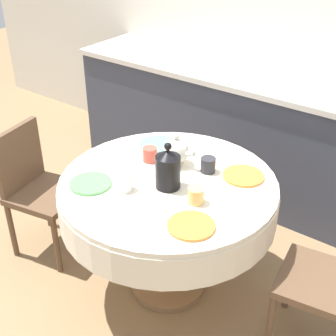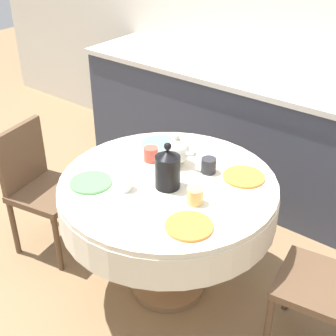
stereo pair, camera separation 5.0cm
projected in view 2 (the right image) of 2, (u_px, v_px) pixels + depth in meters
ground_plane at (168, 286)px, 2.85m from camera, size 12.00×12.00×0.00m
wall_back at (309, 19)px, 3.26m from camera, size 7.00×0.05×2.60m
kitchen_counter at (273, 141)px, 3.46m from camera, size 3.24×0.64×0.95m
dining_table at (168, 201)px, 2.53m from camera, size 1.17×1.17×0.76m
chair_right at (39, 183)px, 2.97m from camera, size 0.47×0.47×0.85m
plate_near_left at (91, 182)px, 2.44m from camera, size 0.22×0.22×0.01m
cup_near_left at (124, 182)px, 2.38m from camera, size 0.08×0.08×0.08m
plate_near_right at (189, 226)px, 2.12m from camera, size 0.22×0.22×0.01m
cup_near_right at (195, 196)px, 2.27m from camera, size 0.08×0.08×0.08m
plate_far_left at (160, 144)px, 2.80m from camera, size 0.22×0.22×0.01m
cup_far_left at (151, 154)px, 2.63m from camera, size 0.08×0.08×0.08m
plate_far_right at (244, 177)px, 2.49m from camera, size 0.22×0.22×0.01m
cup_far_right at (209, 165)px, 2.52m from camera, size 0.08×0.08×0.08m
coffee_carafe at (168, 169)px, 2.36m from camera, size 0.13×0.13×0.26m
teapot at (177, 151)px, 2.57m from camera, size 0.20×0.14×0.19m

